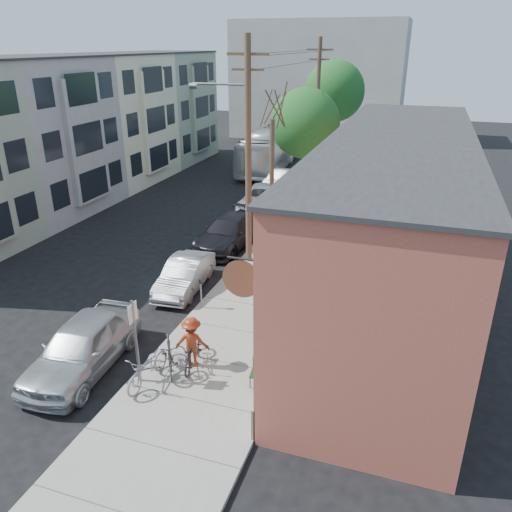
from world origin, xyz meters
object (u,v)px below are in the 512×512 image
(patron_grey, at_px, (294,312))
(patio_chair_b, at_px, (258,374))
(patron_green, at_px, (283,312))
(parked_bike_a, at_px, (170,355))
(car_1, at_px, (185,275))
(car_4, at_px, (281,180))
(parking_meter_near, at_px, (201,289))
(bus, at_px, (270,149))
(car_3, at_px, (265,199))
(parked_bike_b, at_px, (148,368))
(sign_post, at_px, (135,334))
(cyclist, at_px, (192,342))
(utility_pole_near, at_px, (247,150))
(patio_chair_a, at_px, (265,374))
(tree_leafy_mid, at_px, (305,123))
(car_2, at_px, (229,232))
(car_0, at_px, (83,346))
(tree_bare, at_px, (272,184))
(tree_leafy_far, at_px, (334,91))
(parking_meter_far, at_px, (263,224))

(patron_grey, bearing_deg, patio_chair_b, -8.69)
(patron_green, distance_m, parked_bike_a, 4.39)
(car_1, xyz_separation_m, car_4, (-0.51, 16.70, -0.00))
(patio_chair_b, relative_size, car_1, 0.21)
(parking_meter_near, bearing_deg, patio_chair_b, -47.06)
(bus, bearing_deg, car_3, -77.14)
(parking_meter_near, distance_m, parked_bike_b, 4.86)
(sign_post, xyz_separation_m, cyclist, (1.20, 1.29, -0.82))
(sign_post, distance_m, utility_pole_near, 10.54)
(patio_chair_a, distance_m, parked_bike_a, 3.12)
(patio_chair_a, height_order, car_4, car_4)
(patron_green, bearing_deg, car_1, -135.86)
(tree_leafy_mid, bearing_deg, parked_bike_b, -90.41)
(cyclist, relative_size, car_3, 0.30)
(patio_chair_b, relative_size, car_4, 0.21)
(parked_bike_a, height_order, parked_bike_b, parked_bike_a)
(parked_bike_b, height_order, car_2, car_2)
(utility_pole_near, bearing_deg, parked_bike_a, -86.27)
(parking_meter_near, distance_m, patron_green, 3.54)
(parking_meter_near, distance_m, tree_leafy_mid, 15.09)
(patio_chair_b, distance_m, car_2, 11.82)
(parked_bike_b, bearing_deg, car_0, -179.33)
(parking_meter_near, relative_size, parked_bike_a, 0.66)
(patio_chair_a, bearing_deg, parking_meter_near, 121.07)
(tree_bare, relative_size, car_2, 1.18)
(utility_pole_near, bearing_deg, sign_post, -90.23)
(cyclist, relative_size, parked_bike_b, 0.84)
(patio_chair_a, distance_m, bus, 29.37)
(patio_chair_a, xyz_separation_m, car_2, (-5.30, 10.64, 0.18))
(car_4, bearing_deg, car_1, -82.32)
(tree_leafy_far, height_order, patio_chair_a, tree_leafy_far)
(parking_meter_far, distance_m, patron_grey, 9.60)
(utility_pole_near, relative_size, patio_chair_a, 11.36)
(sign_post, distance_m, car_1, 6.64)
(parking_meter_near, relative_size, utility_pole_near, 0.12)
(car_1, relative_size, car_4, 1.01)
(patio_chair_a, xyz_separation_m, patron_green, (-0.37, 3.27, 0.33))
(cyclist, bearing_deg, car_1, -74.00)
(car_2, bearing_deg, parked_bike_b, -76.25)
(car_3, height_order, bus, bus)
(patio_chair_b, height_order, car_4, car_4)
(sign_post, relative_size, car_2, 0.53)
(patio_chair_a, distance_m, car_1, 7.57)
(tree_leafy_mid, relative_size, patron_grey, 3.87)
(tree_bare, distance_m, parked_bike_a, 11.89)
(tree_bare, relative_size, car_0, 1.25)
(parking_meter_near, height_order, cyclist, cyclist)
(car_1, bearing_deg, sign_post, -81.09)
(parking_meter_far, distance_m, bus, 16.91)
(sign_post, height_order, patio_chair_a, sign_post)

